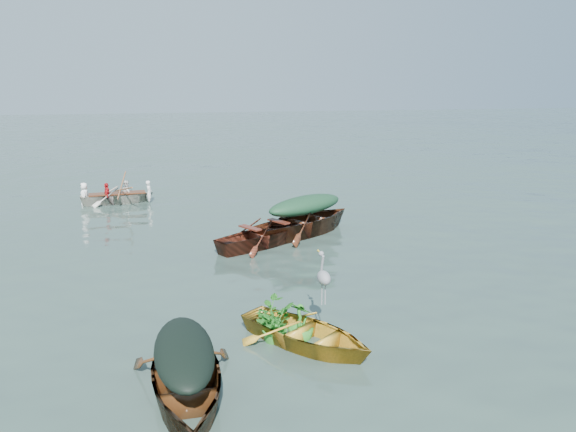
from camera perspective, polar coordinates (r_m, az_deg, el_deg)
name	(u,v)px	position (r m, az deg, el deg)	size (l,w,h in m)	color
ground	(297,281)	(12.34, 0.88, -6.61)	(140.00, 140.00, 0.00)	#334740
yellow_dinghy	(306,346)	(9.50, 1.84, -13.03)	(1.33, 3.07, 0.82)	gold
dark_covered_boat	(186,397)	(8.27, -10.32, -17.60)	(1.47, 3.95, 1.00)	#41250F
green_tarp_boat	(305,235)	(16.00, 1.76, -1.89)	(1.53, 4.93, 1.19)	#522C13
open_wooden_boat	(265,245)	(14.95, -2.37, -3.01)	(1.29, 4.13, 0.95)	#5C2417
rowed_boat	(118,203)	(20.98, -16.89, 1.23)	(1.06, 3.53, 0.80)	beige
dark_tarp_cover	(184,350)	(7.93, -10.53, -13.25)	(0.81, 2.17, 0.40)	black
green_tarp_cover	(305,205)	(15.79, 1.78, 1.09)	(0.84, 2.71, 0.52)	#183B26
thwart_benches	(265,227)	(14.81, -2.39, -1.18)	(0.77, 2.07, 0.04)	#4A1A11
heron	(324,286)	(9.59, 3.64, -7.12)	(0.28, 0.40, 0.92)	gray
dinghy_weeds	(281,297)	(9.54, -0.69, -8.23)	(0.70, 0.90, 0.60)	#23751E
rowers	(116,182)	(20.83, -17.04, 3.32)	(0.95, 2.47, 0.76)	white
oars	(117,192)	(20.89, -16.97, 2.38)	(2.60, 0.60, 0.06)	brown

